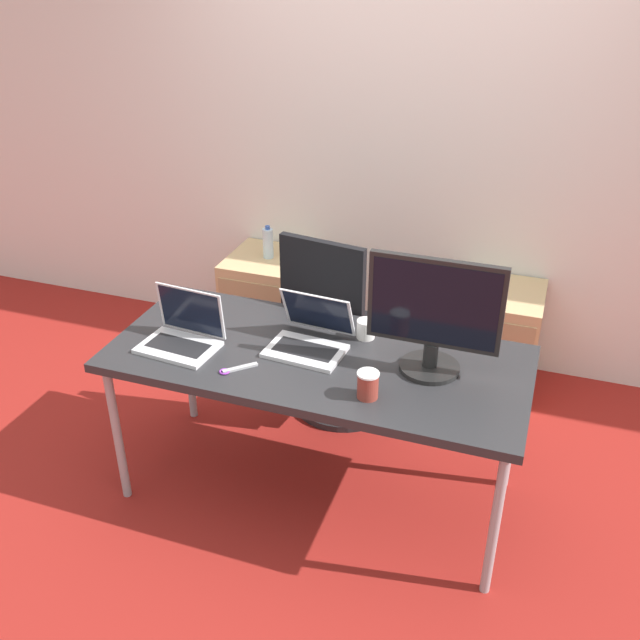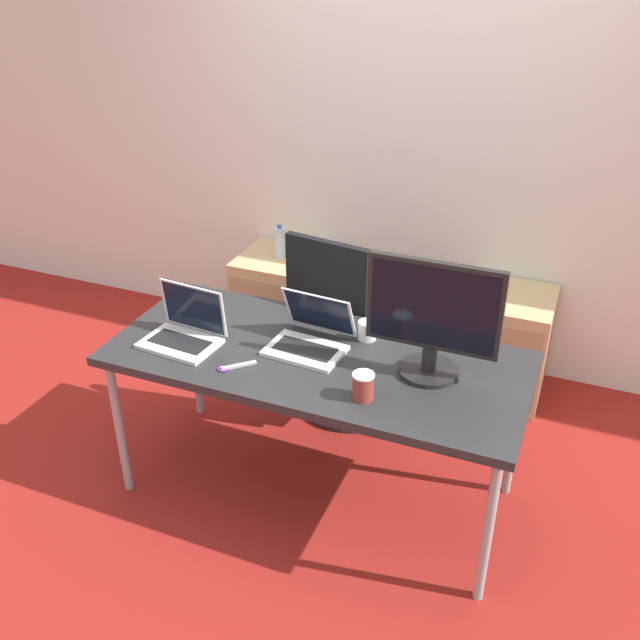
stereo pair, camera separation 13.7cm
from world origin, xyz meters
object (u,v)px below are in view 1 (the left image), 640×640
(office_chair, at_px, (339,347))
(water_bottle, at_px, (268,243))
(cabinet_left, at_px, (270,302))
(coffee_cup_white, at_px, (366,329))
(cabinet_right, at_px, (493,339))
(laptop_right, at_px, (183,335))
(coffee_cup_brown, at_px, (368,385))
(monitor, at_px, (434,316))
(laptop_left, at_px, (309,338))

(office_chair, distance_m, water_bottle, 0.86)
(office_chair, xyz_separation_m, cabinet_left, (-0.61, 0.52, -0.10))
(coffee_cup_white, bearing_deg, cabinet_left, 132.44)
(cabinet_right, bearing_deg, coffee_cup_white, -117.06)
(cabinet_left, height_order, laptop_right, laptop_right)
(laptop_right, relative_size, coffee_cup_white, 4.04)
(coffee_cup_brown, bearing_deg, monitor, 55.52)
(cabinet_left, relative_size, laptop_left, 1.78)
(water_bottle, relative_size, coffee_cup_white, 2.36)
(cabinet_right, bearing_deg, coffee_cup_brown, -104.37)
(office_chair, bearing_deg, laptop_left, -84.60)
(cabinet_left, relative_size, coffee_cup_brown, 5.45)
(cabinet_right, relative_size, monitor, 1.13)
(cabinet_left, height_order, cabinet_right, same)
(laptop_left, distance_m, laptop_right, 0.55)
(coffee_cup_brown, bearing_deg, water_bottle, 125.88)
(cabinet_left, distance_m, cabinet_right, 1.37)
(cabinet_left, distance_m, laptop_right, 1.38)
(monitor, distance_m, coffee_cup_white, 0.42)
(office_chair, distance_m, laptop_left, 0.72)
(laptop_right, relative_size, monitor, 0.64)
(cabinet_right, height_order, monitor, monitor)
(cabinet_right, distance_m, coffee_cup_brown, 1.52)
(coffee_cup_brown, bearing_deg, office_chair, 114.40)
(cabinet_left, xyz_separation_m, coffee_cup_white, (0.88, -0.96, 0.49))
(cabinet_right, height_order, water_bottle, water_bottle)
(water_bottle, bearing_deg, cabinet_left, -90.00)
(laptop_left, xyz_separation_m, coffee_cup_white, (0.21, 0.16, -0.01))
(cabinet_left, bearing_deg, monitor, -43.15)
(office_chair, distance_m, coffee_cup_white, 0.64)
(laptop_right, height_order, coffee_cup_brown, laptop_right)
(office_chair, relative_size, laptop_left, 3.15)
(water_bottle, distance_m, coffee_cup_white, 1.30)
(laptop_right, bearing_deg, monitor, 8.64)
(cabinet_left, xyz_separation_m, monitor, (1.20, -1.12, 0.70))
(water_bottle, height_order, laptop_left, laptop_left)
(monitor, xyz_separation_m, coffee_cup_brown, (-0.19, -0.27, -0.20))
(cabinet_right, distance_m, laptop_right, 1.84)
(cabinet_left, xyz_separation_m, coffee_cup_brown, (1.01, -1.39, 0.51))
(water_bottle, height_order, coffee_cup_brown, coffee_cup_brown)
(cabinet_right, height_order, laptop_left, laptop_left)
(laptop_right, bearing_deg, coffee_cup_white, 23.78)
(office_chair, distance_m, cabinet_left, 0.81)
(office_chair, height_order, laptop_right, office_chair)
(laptop_right, bearing_deg, water_bottle, 96.46)
(office_chair, bearing_deg, coffee_cup_white, -58.98)
(coffee_cup_white, distance_m, coffee_cup_brown, 0.45)
(coffee_cup_white, bearing_deg, monitor, -26.98)
(coffee_cup_white, height_order, coffee_cup_brown, coffee_cup_brown)
(monitor, bearing_deg, laptop_right, -171.36)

